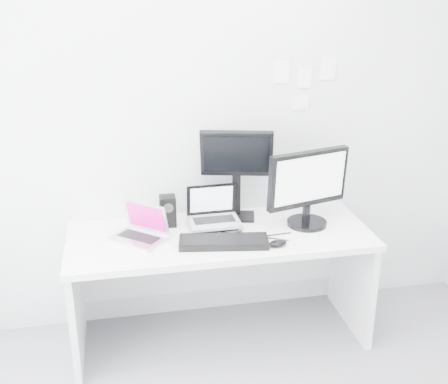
# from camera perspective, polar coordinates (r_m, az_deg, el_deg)

# --- Properties ---
(back_wall) EXTENTS (3.60, 0.00, 3.60)m
(back_wall) POSITION_cam_1_polar(r_m,az_deg,el_deg) (3.48, -1.52, 7.51)
(back_wall) COLOR silver
(back_wall) RESTS_ON ground
(desk) EXTENTS (1.80, 0.70, 0.73)m
(desk) POSITION_cam_1_polar(r_m,az_deg,el_deg) (3.53, -0.39, -9.59)
(desk) COLOR white
(desk) RESTS_ON ground
(macbook) EXTENTS (0.37, 0.37, 0.22)m
(macbook) POSITION_cam_1_polar(r_m,az_deg,el_deg) (3.26, -8.82, -3.10)
(macbook) COLOR silver
(macbook) RESTS_ON desk
(speaker) EXTENTS (0.13, 0.13, 0.19)m
(speaker) POSITION_cam_1_polar(r_m,az_deg,el_deg) (3.45, -5.71, -1.92)
(speaker) COLOR black
(speaker) RESTS_ON desk
(dell_laptop) EXTENTS (0.31, 0.24, 0.26)m
(dell_laptop) POSITION_cam_1_polar(r_m,az_deg,el_deg) (3.39, -0.97, -1.62)
(dell_laptop) COLOR #A9ADB1
(dell_laptop) RESTS_ON desk
(rear_monitor) EXTENTS (0.46, 0.26, 0.60)m
(rear_monitor) POSITION_cam_1_polar(r_m,az_deg,el_deg) (3.47, 1.27, 1.91)
(rear_monitor) COLOR black
(rear_monitor) RESTS_ON desk
(samsung_monitor) EXTENTS (0.58, 0.38, 0.49)m
(samsung_monitor) POSITION_cam_1_polar(r_m,az_deg,el_deg) (3.42, 8.59, 0.46)
(samsung_monitor) COLOR black
(samsung_monitor) RESTS_ON desk
(keyboard) EXTENTS (0.53, 0.26, 0.03)m
(keyboard) POSITION_cam_1_polar(r_m,az_deg,el_deg) (3.22, -0.03, -5.07)
(keyboard) COLOR black
(keyboard) RESTS_ON desk
(mouse) EXTENTS (0.12, 0.09, 0.04)m
(mouse) POSITION_cam_1_polar(r_m,az_deg,el_deg) (3.21, 5.49, -5.19)
(mouse) COLOR black
(mouse) RESTS_ON desk
(wall_note_0) EXTENTS (0.10, 0.00, 0.14)m
(wall_note_0) POSITION_cam_1_polar(r_m,az_deg,el_deg) (3.53, 5.84, 12.05)
(wall_note_0) COLOR white
(wall_note_0) RESTS_ON back_wall
(wall_note_1) EXTENTS (0.09, 0.00, 0.13)m
(wall_note_1) POSITION_cam_1_polar(r_m,az_deg,el_deg) (3.58, 8.17, 11.43)
(wall_note_1) COLOR white
(wall_note_1) RESTS_ON back_wall
(wall_note_2) EXTENTS (0.10, 0.00, 0.14)m
(wall_note_2) POSITION_cam_1_polar(r_m,az_deg,el_deg) (3.62, 10.50, 12.21)
(wall_note_2) COLOR white
(wall_note_2) RESTS_ON back_wall
(wall_note_3) EXTENTS (0.11, 0.00, 0.08)m
(wall_note_3) POSITION_cam_1_polar(r_m,az_deg,el_deg) (3.60, 7.73, 8.92)
(wall_note_3) COLOR white
(wall_note_3) RESTS_ON back_wall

